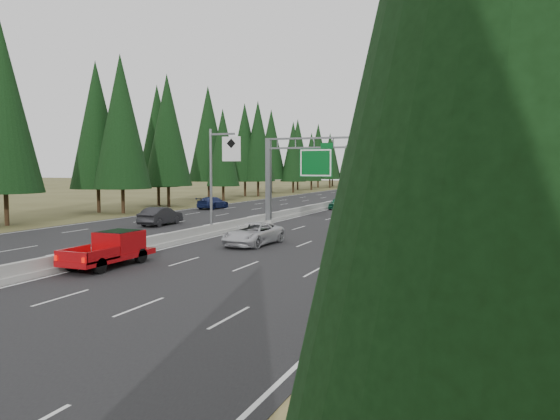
{
  "coord_description": "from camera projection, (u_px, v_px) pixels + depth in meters",
  "views": [
    {
      "loc": [
        20.36,
        -10.88,
        5.24
      ],
      "look_at": [
        7.66,
        20.0,
        2.62
      ],
      "focal_mm": 35.0,
      "sensor_mm": 36.0,
      "label": 1
    }
  ],
  "objects": [
    {
      "name": "road",
      "position": [
        373.0,
        198.0,
        91.92
      ],
      "size": [
        32.0,
        260.0,
        0.08
      ],
      "primitive_type": "cube",
      "color": "black",
      "rests_on": "ground"
    },
    {
      "name": "shoulder_right",
      "position": [
        486.0,
        201.0,
        85.17
      ],
      "size": [
        3.6,
        260.0,
        0.06
      ],
      "primitive_type": "cube",
      "color": "olive",
      "rests_on": "ground"
    },
    {
      "name": "shoulder_left",
      "position": [
        276.0,
        196.0,
        98.67
      ],
      "size": [
        3.6,
        260.0,
        0.06
      ],
      "primitive_type": "cube",
      "color": "#43421F",
      "rests_on": "ground"
    },
    {
      "name": "median_barrier",
      "position": [
        373.0,
        196.0,
        91.89
      ],
      "size": [
        0.7,
        260.0,
        0.85
      ],
      "color": "gray",
      "rests_on": "road"
    },
    {
      "name": "sign_gantry",
      "position": [
        360.0,
        167.0,
        46.53
      ],
      "size": [
        16.75,
        0.98,
        7.8
      ],
      "color": "slate",
      "rests_on": "road"
    },
    {
      "name": "hov_sign_pole",
      "position": [
        218.0,
        174.0,
        40.59
      ],
      "size": [
        2.8,
        0.5,
        8.0
      ],
      "color": "slate",
      "rests_on": "road"
    },
    {
      "name": "tree_row_right",
      "position": [
        519.0,
        141.0,
        82.74
      ],
      "size": [
        12.05,
        240.37,
        18.86
      ],
      "color": "black",
      "rests_on": "ground"
    },
    {
      "name": "tree_row_left",
      "position": [
        226.0,
        142.0,
        89.29
      ],
      "size": [
        12.29,
        241.51,
        18.97
      ],
      "color": "black",
      "rests_on": "ground"
    },
    {
      "name": "silver_minivan",
      "position": [
        253.0,
        234.0,
        36.21
      ],
      "size": [
        2.79,
        5.44,
        1.47
      ],
      "primitive_type": "imported",
      "rotation": [
        0.0,
        0.0,
        -0.07
      ],
      "color": "#B7B7BC",
      "rests_on": "road"
    },
    {
      "name": "red_pickup",
      "position": [
        114.0,
        247.0,
        28.62
      ],
      "size": [
        1.97,
        5.51,
        1.79
      ],
      "color": "black",
      "rests_on": "road"
    },
    {
      "name": "car_ahead_green",
      "position": [
        339.0,
        203.0,
        67.28
      ],
      "size": [
        1.75,
        4.26,
        1.45
      ],
      "primitive_type": "imported",
      "rotation": [
        0.0,
        0.0,
        0.01
      ],
      "color": "#155F3F",
      "rests_on": "road"
    },
    {
      "name": "car_ahead_dkred",
      "position": [
        457.0,
        199.0,
        74.51
      ],
      "size": [
        1.79,
        4.88,
        1.6
      ],
      "primitive_type": "imported",
      "rotation": [
        0.0,
        0.0,
        -0.02
      ],
      "color": "maroon",
      "rests_on": "road"
    },
    {
      "name": "car_ahead_dkgrey",
      "position": [
        428.0,
        194.0,
        90.19
      ],
      "size": [
        2.54,
        5.19,
        1.45
      ],
      "primitive_type": "imported",
      "rotation": [
        0.0,
        0.0,
        -0.1
      ],
      "color": "black",
      "rests_on": "road"
    },
    {
      "name": "car_ahead_white",
      "position": [
        428.0,
        191.0,
        103.17
      ],
      "size": [
        2.18,
        4.63,
        1.28
      ],
      "primitive_type": "imported",
      "rotation": [
        0.0,
        0.0,
        0.01
      ],
      "color": "silver",
      "rests_on": "road"
    },
    {
      "name": "car_ahead_far",
      "position": [
        445.0,
        185.0,
        132.63
      ],
      "size": [
        2.01,
        4.53,
        1.51
      ],
      "primitive_type": "imported",
      "rotation": [
        0.0,
        0.0,
        -0.05
      ],
      "color": "black",
      "rests_on": "road"
    },
    {
      "name": "car_onc_near",
      "position": [
        161.0,
        216.0,
        48.61
      ],
      "size": [
        1.92,
        5.01,
        1.63
      ],
      "primitive_type": "imported",
      "rotation": [
        0.0,
        0.0,
        3.18
      ],
      "color": "black",
      "rests_on": "road"
    },
    {
      "name": "car_onc_blue",
      "position": [
        213.0,
        203.0,
        67.86
      ],
      "size": [
        2.27,
        5.23,
        1.5
      ],
      "primitive_type": "imported",
      "rotation": [
        0.0,
        0.0,
        3.11
      ],
      "color": "navy",
      "rests_on": "road"
    },
    {
      "name": "car_onc_white",
      "position": [
        358.0,
        195.0,
        88.05
      ],
      "size": [
        2.08,
        4.56,
        1.52
      ],
      "primitive_type": "imported",
      "rotation": [
        0.0,
        0.0,
        3.08
      ],
      "color": "#BCBCBC",
      "rests_on": "road"
    },
    {
      "name": "car_onc_far",
      "position": [
        348.0,
        188.0,
        119.42
      ],
      "size": [
        2.26,
        4.83,
        1.34
      ],
      "primitive_type": "imported",
      "rotation": [
        0.0,
        0.0,
        3.13
      ],
      "color": "black",
      "rests_on": "road"
    }
  ]
}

